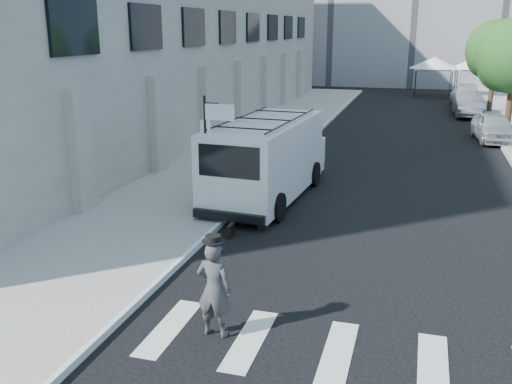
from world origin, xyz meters
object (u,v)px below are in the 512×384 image
Objects in this scene: businessman at (214,289)px; parked_car_b at (468,104)px; suitcase at (264,219)px; parked_car_a at (494,127)px; cargo_van at (268,158)px; parked_car_c at (467,96)px; briefcase at (231,230)px.

businessman reaches higher than parked_car_b.
parked_car_a is at bearing 69.15° from suitcase.
parked_car_a is (8.28, 12.60, -0.62)m from cargo_van.
parked_car_c is at bearing 81.33° from suitcase.
parked_car_b is at bearing 74.21° from cargo_van.
parked_car_a is at bearing 60.61° from cargo_van.
briefcase is 4.11m from cargo_van.
parked_car_c is (7.78, 30.12, 0.57)m from briefcase.
suitcase is at bearing 47.56° from briefcase.
businessman is 4.19× the size of briefcase.
parked_car_a is at bearing -87.89° from parked_car_b.
cargo_van reaches higher than parked_car_c.
businessman is at bearing -102.58° from parked_car_c.
cargo_van reaches higher than suitcase.
cargo_van is (-0.71, 3.06, 1.05)m from suitcase.
parked_car_c reaches higher than parked_car_a.
cargo_van reaches higher than parked_car_b.
businessman is 22.62m from parked_car_a.
briefcase is 0.10× the size of parked_car_b.
businessman reaches higher than parked_car_a.
parked_car_b is (6.18, 30.11, -0.16)m from businessman.
suitcase is 17.40m from parked_car_a.
parked_car_a reaches higher than briefcase.
suitcase is at bearing -108.39° from parked_car_b.
cargo_van is 1.53× the size of parked_car_b.
businessman is 9.07m from cargo_van.
briefcase is 18.51m from parked_car_a.
suitcase is 30.08m from parked_car_c.
cargo_van is (-1.41, 8.95, 0.41)m from businessman.
parked_car_c is (0.21, 5.01, -0.02)m from parked_car_b.
cargo_van is 15.09m from parked_car_a.
businessman reaches higher than suitcase.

